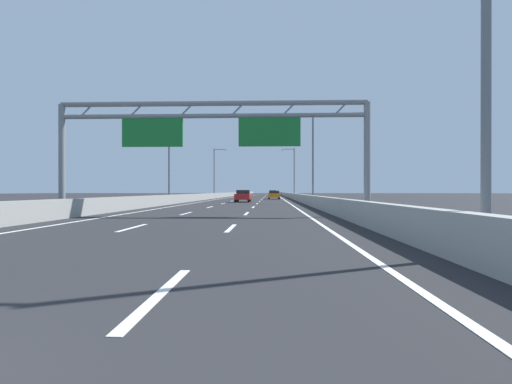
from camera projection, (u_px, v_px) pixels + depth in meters
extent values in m
plane|color=#262628|center=(258.00, 196.00, 101.59)|extent=(260.00, 260.00, 0.00)
cube|color=white|center=(132.00, 228.00, 14.22)|extent=(0.16, 3.00, 0.01)
cube|color=white|center=(186.00, 213.00, 23.21)|extent=(0.16, 3.00, 0.01)
cube|color=white|center=(210.00, 207.00, 32.21)|extent=(0.16, 3.00, 0.01)
cube|color=white|center=(223.00, 204.00, 41.20)|extent=(0.16, 3.00, 0.01)
cube|color=white|center=(232.00, 201.00, 50.19)|extent=(0.16, 3.00, 0.01)
cube|color=white|center=(238.00, 200.00, 59.19)|extent=(0.16, 3.00, 0.01)
cube|color=white|center=(242.00, 199.00, 68.18)|extent=(0.16, 3.00, 0.01)
cube|color=white|center=(245.00, 198.00, 77.17)|extent=(0.16, 3.00, 0.01)
cube|color=white|center=(248.00, 197.00, 86.17)|extent=(0.16, 3.00, 0.01)
cube|color=white|center=(250.00, 196.00, 95.16)|extent=(0.16, 3.00, 0.01)
cube|color=white|center=(252.00, 196.00, 104.15)|extent=(0.16, 3.00, 0.01)
cube|color=white|center=(253.00, 195.00, 113.15)|extent=(0.16, 3.00, 0.01)
cube|color=white|center=(255.00, 195.00, 122.14)|extent=(0.16, 3.00, 0.01)
cube|color=white|center=(256.00, 195.00, 131.13)|extent=(0.16, 3.00, 0.01)
cube|color=white|center=(257.00, 195.00, 140.13)|extent=(0.16, 3.00, 0.01)
cube|color=white|center=(258.00, 194.00, 149.12)|extent=(0.16, 3.00, 0.01)
cube|color=white|center=(258.00, 194.00, 158.11)|extent=(0.16, 3.00, 0.01)
cube|color=white|center=(160.00, 294.00, 5.09)|extent=(0.16, 3.00, 0.01)
cube|color=white|center=(231.00, 228.00, 14.08)|extent=(0.16, 3.00, 0.01)
cube|color=white|center=(246.00, 214.00, 23.07)|extent=(0.16, 3.00, 0.01)
cube|color=white|center=(253.00, 207.00, 32.07)|extent=(0.16, 3.00, 0.01)
cube|color=white|center=(257.00, 204.00, 41.06)|extent=(0.16, 3.00, 0.01)
cube|color=white|center=(260.00, 201.00, 50.06)|extent=(0.16, 3.00, 0.01)
cube|color=white|center=(261.00, 200.00, 59.05)|extent=(0.16, 3.00, 0.01)
cube|color=white|center=(263.00, 199.00, 68.04)|extent=(0.16, 3.00, 0.01)
cube|color=white|center=(264.00, 198.00, 77.04)|extent=(0.16, 3.00, 0.01)
cube|color=white|center=(264.00, 197.00, 86.03)|extent=(0.16, 3.00, 0.01)
cube|color=white|center=(265.00, 196.00, 95.02)|extent=(0.16, 3.00, 0.01)
cube|color=white|center=(265.00, 196.00, 104.02)|extent=(0.16, 3.00, 0.01)
cube|color=white|center=(266.00, 196.00, 113.01)|extent=(0.16, 3.00, 0.01)
cube|color=white|center=(266.00, 195.00, 122.00)|extent=(0.16, 3.00, 0.01)
cube|color=white|center=(267.00, 195.00, 131.00)|extent=(0.16, 3.00, 0.01)
cube|color=white|center=(267.00, 195.00, 139.99)|extent=(0.16, 3.00, 0.01)
cube|color=white|center=(267.00, 194.00, 148.98)|extent=(0.16, 3.00, 0.01)
cube|color=white|center=(267.00, 194.00, 157.98)|extent=(0.16, 3.00, 0.01)
cube|color=white|center=(234.00, 197.00, 89.80)|extent=(0.16, 176.00, 0.01)
cube|color=white|center=(280.00, 197.00, 89.39)|extent=(0.16, 176.00, 0.01)
cube|color=#9E9E99|center=(235.00, 194.00, 111.84)|extent=(0.45, 220.00, 0.95)
cube|color=#9E9E99|center=(284.00, 194.00, 111.31)|extent=(0.45, 220.00, 0.95)
cylinder|color=gray|center=(62.00, 160.00, 21.90)|extent=(0.36, 0.36, 6.20)
cylinder|color=gray|center=(367.00, 159.00, 21.25)|extent=(0.36, 0.36, 6.20)
cylinder|color=gray|center=(212.00, 103.00, 21.57)|extent=(16.96, 0.32, 0.32)
cylinder|color=gray|center=(212.00, 116.00, 21.57)|extent=(16.96, 0.26, 0.26)
cylinder|color=gray|center=(87.00, 110.00, 21.84)|extent=(0.74, 0.10, 0.74)
cylinder|color=gray|center=(136.00, 110.00, 21.73)|extent=(0.74, 0.10, 0.74)
cylinder|color=gray|center=(187.00, 110.00, 21.62)|extent=(0.74, 0.10, 0.74)
cylinder|color=gray|center=(238.00, 109.00, 21.51)|extent=(0.74, 0.10, 0.74)
cylinder|color=gray|center=(289.00, 109.00, 21.41)|extent=(0.74, 0.10, 0.74)
cylinder|color=gray|center=(341.00, 108.00, 21.30)|extent=(0.74, 0.10, 0.74)
cube|color=#19752D|center=(152.00, 132.00, 21.70)|extent=(3.40, 0.12, 1.60)
cube|color=#19752D|center=(269.00, 132.00, 21.45)|extent=(3.40, 0.12, 1.60)
cylinder|color=slate|center=(486.00, 27.00, 8.08)|extent=(0.20, 0.20, 9.50)
cylinder|color=slate|center=(169.00, 159.00, 41.97)|extent=(0.20, 0.20, 9.50)
cylinder|color=slate|center=(179.00, 116.00, 41.92)|extent=(2.20, 0.12, 0.12)
cube|color=#F2EAC6|center=(189.00, 117.00, 41.88)|extent=(0.56, 0.28, 0.20)
cylinder|color=slate|center=(313.00, 159.00, 41.39)|extent=(0.20, 0.20, 9.50)
cylinder|color=slate|center=(303.00, 116.00, 41.41)|extent=(2.20, 0.12, 0.12)
cube|color=#F2EAC6|center=(292.00, 117.00, 41.46)|extent=(0.56, 0.28, 0.20)
cylinder|color=slate|center=(214.00, 173.00, 75.28)|extent=(0.20, 0.20, 9.50)
cylinder|color=slate|center=(220.00, 149.00, 75.22)|extent=(2.20, 0.12, 0.12)
cube|color=#F2EAC6|center=(225.00, 150.00, 75.18)|extent=(0.56, 0.28, 0.20)
cylinder|color=slate|center=(294.00, 173.00, 74.69)|extent=(0.20, 0.20, 9.50)
cylinder|color=slate|center=(288.00, 149.00, 74.72)|extent=(2.20, 0.12, 0.12)
cube|color=#F2EAC6|center=(283.00, 150.00, 74.76)|extent=(0.56, 0.28, 0.20)
cube|color=red|center=(243.00, 197.00, 47.32)|extent=(1.75, 4.37, 0.67)
cube|color=black|center=(243.00, 192.00, 47.64)|extent=(1.54, 1.85, 0.46)
cylinder|color=black|center=(238.00, 199.00, 48.98)|extent=(0.22, 0.64, 0.64)
cylinder|color=black|center=(250.00, 199.00, 48.92)|extent=(0.22, 0.64, 0.64)
cylinder|color=black|center=(235.00, 200.00, 45.71)|extent=(0.22, 0.64, 0.64)
cylinder|color=black|center=(248.00, 200.00, 45.65)|extent=(0.22, 0.64, 0.64)
cube|color=black|center=(246.00, 193.00, 107.01)|extent=(1.90, 4.52, 0.64)
cube|color=black|center=(246.00, 191.00, 106.78)|extent=(1.67, 1.84, 0.43)
cylinder|color=black|center=(243.00, 195.00, 108.75)|extent=(0.22, 0.64, 0.64)
cylinder|color=black|center=(249.00, 195.00, 108.69)|extent=(0.22, 0.64, 0.64)
cylinder|color=black|center=(242.00, 195.00, 105.34)|extent=(0.22, 0.64, 0.64)
cylinder|color=black|center=(249.00, 195.00, 105.28)|extent=(0.22, 0.64, 0.64)
cube|color=#A8ADB2|center=(272.00, 193.00, 130.19)|extent=(1.86, 4.33, 0.67)
cube|color=black|center=(272.00, 191.00, 129.90)|extent=(1.64, 2.05, 0.50)
cylinder|color=black|center=(270.00, 194.00, 131.83)|extent=(0.22, 0.64, 0.64)
cylinder|color=black|center=(274.00, 194.00, 131.77)|extent=(0.22, 0.64, 0.64)
cylinder|color=black|center=(270.00, 194.00, 128.61)|extent=(0.22, 0.64, 0.64)
cylinder|color=black|center=(275.00, 194.00, 128.55)|extent=(0.22, 0.64, 0.64)
cube|color=yellow|center=(273.00, 193.00, 106.72)|extent=(1.90, 4.11, 0.63)
cube|color=black|center=(273.00, 191.00, 106.47)|extent=(1.67, 1.87, 0.54)
cylinder|color=black|center=(270.00, 195.00, 108.26)|extent=(0.22, 0.64, 0.64)
cylinder|color=black|center=(276.00, 195.00, 108.19)|extent=(0.22, 0.64, 0.64)
cylinder|color=black|center=(270.00, 195.00, 105.25)|extent=(0.22, 0.64, 0.64)
cylinder|color=black|center=(276.00, 195.00, 105.19)|extent=(0.22, 0.64, 0.64)
cube|color=orange|center=(274.00, 195.00, 63.89)|extent=(1.85, 4.61, 0.62)
cube|color=black|center=(274.00, 192.00, 63.77)|extent=(1.62, 2.02, 0.43)
cylinder|color=black|center=(269.00, 197.00, 65.68)|extent=(0.22, 0.64, 0.64)
cylinder|color=black|center=(279.00, 197.00, 65.62)|extent=(0.22, 0.64, 0.64)
cylinder|color=black|center=(269.00, 197.00, 62.17)|extent=(0.22, 0.64, 0.64)
cylinder|color=black|center=(279.00, 197.00, 62.11)|extent=(0.22, 0.64, 0.64)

